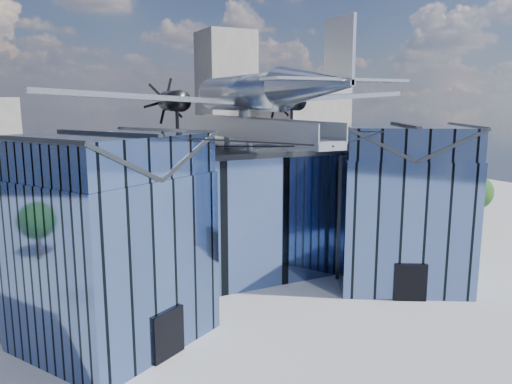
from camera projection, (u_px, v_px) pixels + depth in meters
name	position (u px, v px, depth m)	size (l,w,h in m)	color
ground_plane	(269.00, 300.00, 34.28)	(120.00, 120.00, 0.00)	gray
museum	(234.00, 205.00, 38.40)	(32.88, 24.50, 17.60)	#4C649A
bg_towers	(124.00, 124.00, 77.49)	(77.00, 24.50, 26.00)	gray
tree_plaza_e	(452.00, 211.00, 43.16)	(4.86, 4.86, 6.04)	#322314
tree_side_e	(475.00, 192.00, 53.16)	(3.70, 3.70, 5.73)	#322314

